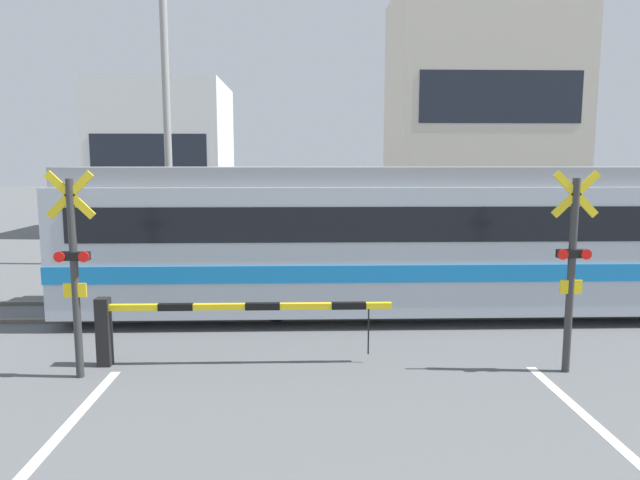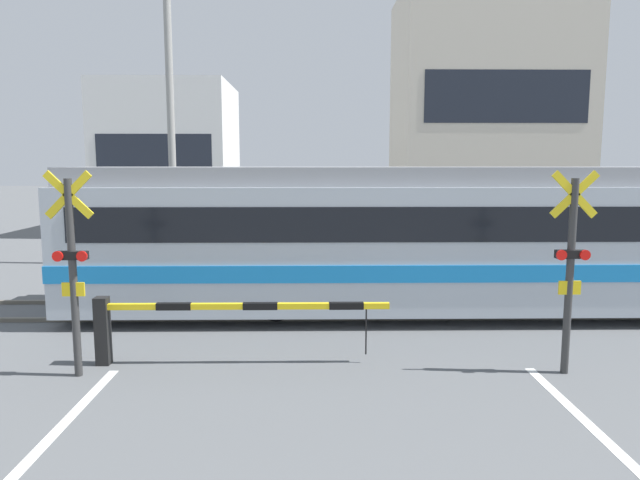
{
  "view_description": "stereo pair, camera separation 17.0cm",
  "coord_description": "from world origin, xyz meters",
  "px_view_note": "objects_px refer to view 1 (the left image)",
  "views": [
    {
      "loc": [
        -0.34,
        -0.36,
        3.07
      ],
      "look_at": [
        0.0,
        10.55,
        1.6
      ],
      "focal_mm": 32.0,
      "sensor_mm": 36.0,
      "label": 1
    },
    {
      "loc": [
        -0.17,
        -0.37,
        3.07
      ],
      "look_at": [
        0.0,
        10.55,
        1.6
      ],
      "focal_mm": 32.0,
      "sensor_mm": 36.0,
      "label": 2
    }
  ],
  "objects_px": {
    "crossing_signal_right": "(572,263)",
    "pedestrian": "(320,231)",
    "crossing_barrier_near": "(187,318)",
    "crossing_barrier_far": "(395,253)",
    "commuter_train": "(600,234)",
    "crossing_signal_left": "(74,266)"
  },
  "relations": [
    {
      "from": "commuter_train",
      "to": "crossing_signal_left",
      "type": "bearing_deg",
      "value": -159.13
    },
    {
      "from": "crossing_signal_right",
      "to": "pedestrian",
      "type": "bearing_deg",
      "value": 108.36
    },
    {
      "from": "commuter_train",
      "to": "crossing_signal_right",
      "type": "relative_size",
      "value": 7.34
    },
    {
      "from": "commuter_train",
      "to": "pedestrian",
      "type": "xyz_separation_m",
      "value": [
        -5.68,
        6.51,
        -0.68
      ]
    },
    {
      "from": "crossing_barrier_far",
      "to": "crossing_signal_left",
      "type": "xyz_separation_m",
      "value": [
        -5.66,
        -6.7,
        0.9
      ]
    },
    {
      "from": "commuter_train",
      "to": "crossing_barrier_far",
      "type": "height_order",
      "value": "commuter_train"
    },
    {
      "from": "crossing_barrier_far",
      "to": "pedestrian",
      "type": "relative_size",
      "value": 2.77
    },
    {
      "from": "commuter_train",
      "to": "crossing_barrier_far",
      "type": "bearing_deg",
      "value": 140.83
    },
    {
      "from": "crossing_barrier_far",
      "to": "pedestrian",
      "type": "xyz_separation_m",
      "value": [
        -1.89,
        3.42,
        0.19
      ]
    },
    {
      "from": "pedestrian",
      "to": "crossing_signal_right",
      "type": "bearing_deg",
      "value": -71.64
    },
    {
      "from": "crossing_barrier_far",
      "to": "pedestrian",
      "type": "bearing_deg",
      "value": 118.92
    },
    {
      "from": "commuter_train",
      "to": "crossing_signal_left",
      "type": "distance_m",
      "value": 10.12
    },
    {
      "from": "commuter_train",
      "to": "pedestrian",
      "type": "relative_size",
      "value": 13.49
    },
    {
      "from": "crossing_barrier_near",
      "to": "crossing_barrier_far",
      "type": "xyz_separation_m",
      "value": [
        4.19,
        6.22,
        0.0
      ]
    },
    {
      "from": "commuter_train",
      "to": "crossing_barrier_near",
      "type": "relative_size",
      "value": 4.86
    },
    {
      "from": "crossing_barrier_near",
      "to": "crossing_signal_left",
      "type": "height_order",
      "value": "crossing_signal_left"
    },
    {
      "from": "crossing_signal_right",
      "to": "pedestrian",
      "type": "distance_m",
      "value": 10.68
    },
    {
      "from": "crossing_barrier_near",
      "to": "pedestrian",
      "type": "distance_m",
      "value": 9.91
    },
    {
      "from": "commuter_train",
      "to": "crossing_signal_left",
      "type": "height_order",
      "value": "commuter_train"
    },
    {
      "from": "crossing_signal_right",
      "to": "crossing_signal_left",
      "type": "bearing_deg",
      "value": 180.0
    },
    {
      "from": "commuter_train",
      "to": "crossing_barrier_near",
      "type": "xyz_separation_m",
      "value": [
        -7.99,
        -3.13,
        -0.87
      ]
    },
    {
      "from": "crossing_barrier_far",
      "to": "pedestrian",
      "type": "distance_m",
      "value": 3.91
    }
  ]
}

